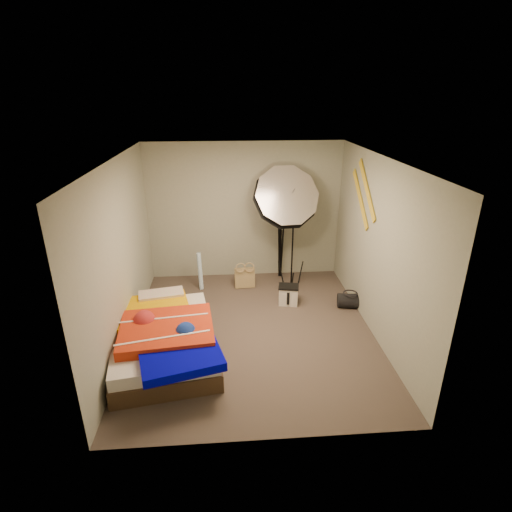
{
  "coord_description": "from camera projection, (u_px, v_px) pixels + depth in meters",
  "views": [
    {
      "loc": [
        -0.34,
        -5.02,
        3.28
      ],
      "look_at": [
        0.1,
        0.6,
        0.95
      ],
      "focal_mm": 28.0,
      "sensor_mm": 36.0,
      "label": 1
    }
  ],
  "objects": [
    {
      "name": "wall_left",
      "position": [
        121.0,
        256.0,
        5.3
      ],
      "size": [
        0.0,
        4.0,
        4.0
      ],
      "primitive_type": "plane",
      "rotation": [
        1.57,
        0.0,
        1.57
      ],
      "color": "#999D8D",
      "rests_on": "floor"
    },
    {
      "name": "wall_right",
      "position": [
        377.0,
        249.0,
        5.55
      ],
      "size": [
        0.0,
        4.0,
        4.0
      ],
      "primitive_type": "plane",
      "rotation": [
        1.57,
        0.0,
        -1.57
      ],
      "color": "#999D8D",
      "rests_on": "floor"
    },
    {
      "name": "photo_umbrella",
      "position": [
        285.0,
        198.0,
        6.55
      ],
      "size": [
        1.32,
        0.93,
        2.3
      ],
      "color": "black",
      "rests_on": "floor"
    },
    {
      "name": "wall_front",
      "position": [
        267.0,
        336.0,
        3.58
      ],
      "size": [
        3.5,
        0.0,
        3.5
      ],
      "primitive_type": "plane",
      "rotation": [
        -1.57,
        0.0,
        0.0
      ],
      "color": "#999D8D",
      "rests_on": "floor"
    },
    {
      "name": "wall_back",
      "position": [
        245.0,
        212.0,
        7.27
      ],
      "size": [
        3.5,
        0.0,
        3.5
      ],
      "primitive_type": "plane",
      "rotation": [
        1.57,
        0.0,
        0.0
      ],
      "color": "#999D8D",
      "rests_on": "floor"
    },
    {
      "name": "ceiling",
      "position": [
        252.0,
        159.0,
        4.95
      ],
      "size": [
        4.0,
        4.0,
        0.0
      ],
      "primitive_type": "plane",
      "rotation": [
        3.14,
        0.0,
        0.0
      ],
      "color": "silver",
      "rests_on": "wall_back"
    },
    {
      "name": "wall_stripe_lower",
      "position": [
        360.0,
        199.0,
        6.14
      ],
      "size": [
        0.02,
        0.91,
        0.78
      ],
      "primitive_type": "cube",
      "rotation": [
        0.7,
        0.0,
        0.0
      ],
      "color": "gold",
      "rests_on": "wall_right"
    },
    {
      "name": "floor",
      "position": [
        252.0,
        331.0,
        5.9
      ],
      "size": [
        4.0,
        4.0,
        0.0
      ],
      "primitive_type": "plane",
      "color": "brown",
      "rests_on": "ground"
    },
    {
      "name": "wall_stripe_upper",
      "position": [
        367.0,
        190.0,
        5.83
      ],
      "size": [
        0.02,
        0.91,
        0.78
      ],
      "primitive_type": "cube",
      "rotation": [
        0.7,
        0.0,
        0.0
      ],
      "color": "gold",
      "rests_on": "wall_right"
    },
    {
      "name": "camera_tripod",
      "position": [
        281.0,
        240.0,
        7.39
      ],
      "size": [
        0.09,
        0.09,
        1.26
      ],
      "color": "black",
      "rests_on": "floor"
    },
    {
      "name": "duffel_bag",
      "position": [
        350.0,
        301.0,
        6.51
      ],
      "size": [
        0.42,
        0.3,
        0.24
      ],
      "primitive_type": "cylinder",
      "rotation": [
        0.0,
        1.57,
        -0.16
      ],
      "color": "black",
      "rests_on": "floor"
    },
    {
      "name": "wrapping_roll",
      "position": [
        200.0,
        271.0,
        7.07
      ],
      "size": [
        0.12,
        0.2,
        0.67
      ],
      "primitive_type": "cylinder",
      "rotation": [
        -0.17,
        0.0,
        0.25
      ],
      "color": "#6BAAE0",
      "rests_on": "floor"
    },
    {
      "name": "bed",
      "position": [
        164.0,
        338.0,
        5.26
      ],
      "size": [
        1.63,
        2.14,
        0.54
      ],
      "color": "#412D1C",
      "rests_on": "floor"
    },
    {
      "name": "camera_case",
      "position": [
        288.0,
        295.0,
        6.6
      ],
      "size": [
        0.34,
        0.27,
        0.31
      ],
      "primitive_type": "cube",
      "rotation": [
        0.0,
        0.0,
        -0.19
      ],
      "color": "silver",
      "rests_on": "floor"
    },
    {
      "name": "tote_bag",
      "position": [
        245.0,
        278.0,
        7.17
      ],
      "size": [
        0.37,
        0.18,
        0.37
      ],
      "primitive_type": "cube",
      "rotation": [
        -0.14,
        0.0,
        0.07
      ],
      "color": "tan",
      "rests_on": "floor"
    }
  ]
}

